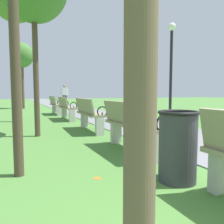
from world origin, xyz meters
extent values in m
cube|color=slate|center=(1.23, 18.00, 0.01)|extent=(2.46, 44.00, 0.02)
cube|color=#B7B5AD|center=(-0.45, 0.88, 0.23)|extent=(0.20, 0.12, 0.45)
torus|color=black|center=(-0.39, 0.90, 0.59)|extent=(0.27, 0.03, 0.27)
cylinder|color=black|center=(-0.39, 0.90, 0.51)|extent=(0.03, 0.03, 0.12)
cube|color=gray|center=(-0.45, 2.70, 0.47)|extent=(0.45, 1.60, 0.05)
cube|color=gray|center=(-0.64, 2.70, 0.70)|extent=(0.14, 1.60, 0.40)
cube|color=#B7B5AD|center=(-0.44, 1.96, 0.23)|extent=(0.20, 0.12, 0.45)
cube|color=#B7B5AD|center=(-0.46, 3.44, 0.23)|extent=(0.20, 0.12, 0.45)
torus|color=black|center=(-0.38, 1.94, 0.59)|extent=(0.27, 0.03, 0.27)
cylinder|color=black|center=(-0.38, 1.94, 0.51)|extent=(0.03, 0.03, 0.12)
torus|color=black|center=(-0.40, 3.46, 0.59)|extent=(0.27, 0.03, 0.27)
cylinder|color=black|center=(-0.40, 3.46, 0.51)|extent=(0.03, 0.03, 0.12)
cube|color=gray|center=(-0.45, 5.07, 0.47)|extent=(0.51, 1.62, 0.05)
cube|color=gray|center=(-0.64, 5.08, 0.70)|extent=(0.19, 1.60, 0.40)
cube|color=#B7B5AD|center=(-0.48, 4.33, 0.23)|extent=(0.20, 0.13, 0.45)
cube|color=#B7B5AD|center=(-0.42, 5.81, 0.23)|extent=(0.20, 0.13, 0.45)
torus|color=black|center=(-0.42, 4.31, 0.59)|extent=(0.27, 0.04, 0.27)
cylinder|color=black|center=(-0.42, 4.31, 0.51)|extent=(0.03, 0.03, 0.12)
torus|color=black|center=(-0.36, 5.82, 0.59)|extent=(0.27, 0.04, 0.27)
cylinder|color=black|center=(-0.36, 5.82, 0.51)|extent=(0.03, 0.03, 0.12)
cube|color=gray|center=(-0.45, 7.90, 0.47)|extent=(0.48, 1.61, 0.05)
cube|color=gray|center=(-0.64, 7.90, 0.70)|extent=(0.17, 1.60, 0.40)
cube|color=#B7B5AD|center=(-0.47, 7.16, 0.23)|extent=(0.20, 0.13, 0.45)
cube|color=#B7B5AD|center=(-0.43, 8.64, 0.23)|extent=(0.20, 0.13, 0.45)
torus|color=black|center=(-0.41, 7.14, 0.59)|extent=(0.27, 0.04, 0.27)
cylinder|color=black|center=(-0.41, 7.14, 0.51)|extent=(0.03, 0.03, 0.12)
torus|color=black|center=(-0.37, 8.66, 0.59)|extent=(0.27, 0.04, 0.27)
cylinder|color=black|center=(-0.37, 8.66, 0.51)|extent=(0.03, 0.03, 0.12)
cube|color=gray|center=(-0.45, 10.29, 0.47)|extent=(0.47, 1.61, 0.05)
cube|color=gray|center=(-0.64, 10.30, 0.70)|extent=(0.15, 1.60, 0.40)
cube|color=#B7B5AD|center=(-0.46, 9.55, 0.23)|extent=(0.20, 0.12, 0.45)
cube|color=#B7B5AD|center=(-0.44, 11.03, 0.23)|extent=(0.20, 0.12, 0.45)
torus|color=black|center=(-0.40, 9.53, 0.59)|extent=(0.27, 0.03, 0.27)
cylinder|color=black|center=(-0.40, 9.53, 0.51)|extent=(0.03, 0.03, 0.12)
torus|color=black|center=(-0.38, 11.05, 0.59)|extent=(0.27, 0.03, 0.27)
cylinder|color=black|center=(-0.38, 11.05, 0.51)|extent=(0.03, 0.03, 0.12)
cylinder|color=#4C3D2D|center=(-2.36, 2.25, 1.62)|extent=(0.12, 0.12, 3.23)
cylinder|color=#4C3D2D|center=(-1.88, 4.88, 1.49)|extent=(0.13, 0.13, 2.99)
cylinder|color=#4C3D2D|center=(-2.20, 8.04, 1.93)|extent=(0.21, 0.21, 3.85)
cylinder|color=brown|center=(-1.73, 15.31, 1.50)|extent=(0.17, 0.17, 2.99)
ellipsoid|color=#477A33|center=(-1.73, 15.31, 3.50)|extent=(1.46, 1.46, 1.60)
cylinder|color=#2D2D38|center=(1.05, 15.81, 0.45)|extent=(0.14, 0.14, 0.85)
cylinder|color=#2D2D38|center=(1.21, 15.78, 0.45)|extent=(0.14, 0.14, 0.85)
cube|color=white|center=(1.13, 15.79, 1.15)|extent=(0.37, 0.28, 0.56)
sphere|color=#9E7051|center=(1.13, 15.79, 1.54)|extent=(0.20, 0.20, 0.20)
cylinder|color=white|center=(0.91, 15.83, 1.15)|extent=(0.09, 0.09, 0.52)
cylinder|color=white|center=(1.34, 15.75, 1.15)|extent=(0.09, 0.09, 0.52)
cylinder|color=#38383D|center=(-0.65, 1.30, 0.40)|extent=(0.44, 0.44, 0.80)
torus|color=black|center=(-0.65, 1.30, 0.82)|extent=(0.48, 0.48, 0.04)
cylinder|color=black|center=(2.76, 5.74, 1.60)|extent=(0.10, 0.10, 3.20)
sphere|color=white|center=(2.76, 5.74, 3.34)|extent=(0.28, 0.28, 0.28)
cylinder|color=brown|center=(-0.42, 10.81, 0.00)|extent=(0.14, 0.14, 0.00)
cylinder|color=gold|center=(0.59, 10.34, 0.02)|extent=(0.16, 0.16, 0.00)
cylinder|color=#AD6B23|center=(-1.49, 1.76, 0.00)|extent=(0.14, 0.14, 0.00)
cylinder|color=#BC842D|center=(-2.16, 10.95, 0.00)|extent=(0.09, 0.09, 0.00)
cylinder|color=#AD6B23|center=(0.19, 7.81, 0.02)|extent=(0.10, 0.10, 0.00)
cylinder|color=brown|center=(-1.35, 6.08, 0.00)|extent=(0.13, 0.13, 0.00)
camera|label=1|loc=(-2.42, -0.76, 1.05)|focal=36.06mm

